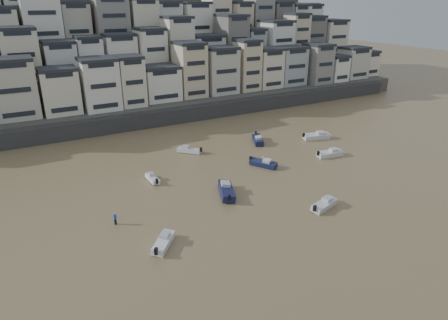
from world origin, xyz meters
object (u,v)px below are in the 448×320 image
boat_f (152,178)px  boat_j (163,241)px  boat_d (330,153)px  boat_e (263,163)px  boat_i (258,139)px  boat_a (324,204)px  person_blue (115,219)px  boat_c (226,190)px  person_pink (263,160)px  boat_h (189,149)px  boat_g (317,135)px

boat_f → boat_j: boat_j is taller
boat_d → boat_e: size_ratio=1.04×
boat_i → boat_e: (-6.12, -11.13, -0.08)m
boat_i → boat_a: boat_i is taller
person_blue → boat_f: bearing=50.0°
boat_i → person_blue: (-34.23, -17.92, 0.06)m
boat_i → boat_d: (7.67, -13.13, -0.04)m
boat_i → boat_e: 12.70m
boat_c → boat_e: size_ratio=1.23×
boat_f → boat_e: bearing=-102.6°
person_blue → person_pink: bearing=14.7°
boat_e → boat_h: bearing=-174.8°
person_pink → boat_g: bearing=19.2°
boat_d → boat_e: (-13.78, 2.00, -0.03)m
boat_f → boat_d: (33.07, -5.74, 0.20)m
boat_c → boat_j: 15.52m
boat_d → boat_j: (-38.11, -12.55, -0.07)m
boat_d → boat_h: (-22.50, 14.62, -0.06)m
boat_d → boat_h: 26.83m
boat_e → person_blue: person_blue is taller
boat_j → boat_a: boat_a is taller
boat_i → boat_h: bearing=-71.4°
boat_c → person_blue: 17.03m
boat_a → boat_h: (-7.83, 29.37, -0.01)m
boat_f → person_pink: person_pink is taller
boat_f → person_blue: 13.74m
person_blue → boat_j: bearing=-64.0°
boat_c → person_pink: (11.59, 7.17, -0.03)m
boat_d → person_pink: 13.56m
boat_c → boat_h: boat_c is taller
boat_i → boat_c: (-17.21, -17.58, 0.09)m
boat_a → boat_g: bearing=34.7°
boat_c → boat_a: bearing=-114.1°
boat_c → boat_h: size_ratio=1.28×
boat_c → boat_j: (-13.24, -8.10, -0.20)m
boat_f → boat_j: 18.97m
boat_j → person_pink: bearing=-18.2°
boat_i → person_blue: size_ratio=3.40×
boat_c → boat_g: 32.18m
boat_e → person_pink: size_ratio=3.08×
boat_f → boat_j: size_ratio=0.82×
boat_f → boat_h: boat_h is taller
boat_e → boat_j: boat_e is taller
boat_i → person_pink: 11.83m
boat_f → boat_g: 37.62m
boat_j → boat_a: size_ratio=0.97×
boat_g → boat_h: bearing=-176.1°
boat_h → person_pink: 15.05m
boat_a → person_blue: bearing=143.6°
boat_g → boat_h: (-26.93, 5.74, -0.16)m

